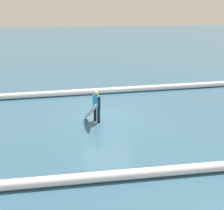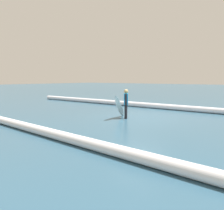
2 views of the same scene
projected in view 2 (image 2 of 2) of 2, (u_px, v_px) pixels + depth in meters
name	position (u px, v px, depth m)	size (l,w,h in m)	color
ground_plane	(140.00, 118.00, 11.11)	(142.73, 142.73, 0.00)	#2F556D
surfer	(126.00, 102.00, 10.94)	(0.35, 0.47, 1.53)	black
surfboard	(119.00, 107.00, 11.01)	(0.74, 1.42, 1.26)	white
wave_crest_foreground	(145.00, 105.00, 15.16)	(0.36, 0.36, 21.74)	white
wave_crest_midground	(137.00, 156.00, 5.20)	(0.33, 0.33, 20.39)	white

